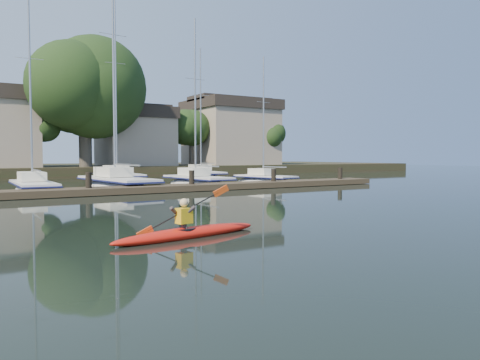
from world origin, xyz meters
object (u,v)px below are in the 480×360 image
kayak (188,231)px  sailboat_2 (117,191)px  dock (143,189)px  sailboat_3 (197,188)px  sailboat_4 (265,185)px  sailboat_7 (202,180)px  sailboat_1 (33,195)px  sailboat_6 (118,183)px

kayak → sailboat_2: 19.03m
kayak → dock: kayak is taller
sailboat_2 → sailboat_3: 5.89m
dock → sailboat_4: 12.17m
sailboat_2 → sailboat_7: sailboat_2 is taller
kayak → sailboat_3: size_ratio=0.34×
sailboat_7 → sailboat_1: bearing=-143.5°
sailboat_3 → dock: bearing=-145.0°
sailboat_7 → sailboat_4: bearing=-81.0°
sailboat_4 → sailboat_6: bearing=123.3°
sailboat_2 → kayak: bearing=-107.1°
dock → sailboat_2: 4.34m
sailboat_1 → sailboat_3: size_ratio=1.01×
sailboat_2 → sailboat_1: bearing=179.0°
dock → sailboat_2: sailboat_2 is taller
kayak → dock: (4.12, 14.29, 0.03)m
kayak → sailboat_7: 31.64m
sailboat_4 → sailboat_1: bearing=170.1°
sailboat_2 → sailboat_7: 14.34m
dock → sailboat_4: sailboat_4 is taller
sailboat_6 → sailboat_7: size_ratio=1.25×
sailboat_1 → sailboat_7: 18.59m
sailboat_2 → sailboat_4: sailboat_2 is taller
dock → sailboat_3: 7.37m
sailboat_2 → sailboat_6: 9.30m
sailboat_2 → sailboat_6: size_ratio=1.00×
sailboat_1 → sailboat_7: size_ratio=0.99×
kayak → sailboat_7: bearing=51.5°
dock → sailboat_2: size_ratio=2.04×
kayak → sailboat_1: (-1.02, 18.24, -0.35)m
sailboat_1 → sailboat_2: (4.97, 0.36, -0.03)m
sailboat_3 → sailboat_4: (5.65, -0.30, 0.02)m
dock → sailboat_3: size_ratio=2.62×
sailboat_1 → dock: bearing=-37.0°
sailboat_6 → sailboat_7: 8.07m
kayak → dock: size_ratio=0.13×
sailboat_1 → sailboat_2: bearing=4.8°
kayak → sailboat_1: bearing=82.7°
sailboat_2 → sailboat_6: (2.84, 8.85, 0.02)m
dock → sailboat_6: bearing=78.5°
sailboat_4 → sailboat_7: (-0.63, 9.29, -0.02)m
kayak → sailboat_2: sailboat_2 is taller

